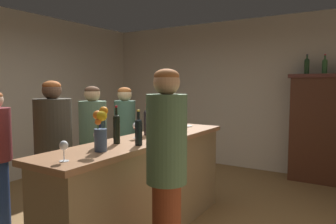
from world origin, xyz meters
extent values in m
plane|color=brown|center=(0.00, 0.00, 0.00)|extent=(7.71, 7.71, 0.00)
cube|color=#BDAB94|center=(0.00, 3.02, 1.39)|extent=(5.38, 0.12, 2.77)
cube|color=#89714E|center=(0.31, -0.20, 0.49)|extent=(0.50, 2.41, 0.98)
cube|color=#9A6946|center=(0.31, -0.20, 1.01)|extent=(0.57, 2.51, 0.05)
cube|color=#462315|center=(1.62, 2.74, 0.87)|extent=(0.91, 0.33, 1.74)
cube|color=#4C241C|center=(1.62, 2.74, 1.71)|extent=(0.99, 0.39, 0.06)
cylinder|color=#2B522F|center=(0.25, 0.23, 1.14)|extent=(0.06, 0.06, 0.22)
sphere|color=#2B522F|center=(0.25, 0.23, 1.25)|extent=(0.06, 0.06, 0.06)
cylinder|color=#2B522F|center=(0.25, 0.23, 1.29)|extent=(0.02, 0.02, 0.09)
cylinder|color=red|center=(0.25, 0.23, 1.34)|extent=(0.02, 0.02, 0.02)
cylinder|color=black|center=(0.26, -0.59, 1.15)|extent=(0.06, 0.06, 0.24)
sphere|color=black|center=(0.26, -0.59, 1.27)|extent=(0.06, 0.06, 0.06)
cylinder|color=black|center=(0.26, -0.59, 1.32)|extent=(0.02, 0.02, 0.10)
cylinder|color=#A81621|center=(0.26, -0.59, 1.37)|extent=(0.02, 0.02, 0.02)
cylinder|color=black|center=(0.25, 0.08, 1.14)|extent=(0.08, 0.08, 0.21)
sphere|color=black|center=(0.25, 0.08, 1.24)|extent=(0.08, 0.08, 0.08)
cylinder|color=black|center=(0.25, 0.08, 1.27)|extent=(0.03, 0.03, 0.07)
cylinder|color=red|center=(0.25, 0.08, 1.32)|extent=(0.04, 0.04, 0.02)
cylinder|color=black|center=(0.47, -0.54, 1.13)|extent=(0.07, 0.07, 0.20)
sphere|color=black|center=(0.47, -0.54, 1.23)|extent=(0.07, 0.07, 0.07)
cylinder|color=black|center=(0.47, -0.54, 1.28)|extent=(0.03, 0.03, 0.10)
cylinder|color=gold|center=(0.47, -0.54, 1.34)|extent=(0.03, 0.03, 0.02)
cylinder|color=black|center=(0.21, -0.05, 1.15)|extent=(0.07, 0.07, 0.24)
sphere|color=black|center=(0.21, -0.05, 1.27)|extent=(0.07, 0.07, 0.07)
cylinder|color=black|center=(0.21, -0.05, 1.31)|extent=(0.02, 0.02, 0.08)
cylinder|color=#AE1725|center=(0.21, -0.05, 1.36)|extent=(0.03, 0.03, 0.02)
cylinder|color=#1A233D|center=(0.19, -0.71, 1.14)|extent=(0.06, 0.06, 0.21)
sphere|color=#1A233D|center=(0.19, -0.71, 1.24)|extent=(0.06, 0.06, 0.06)
cylinder|color=#1A233D|center=(0.19, -0.71, 1.28)|extent=(0.03, 0.03, 0.09)
cylinder|color=black|center=(0.19, -0.71, 1.33)|extent=(0.03, 0.03, 0.02)
cylinder|color=white|center=(0.38, -1.29, 1.03)|extent=(0.07, 0.07, 0.00)
cylinder|color=white|center=(0.38, -1.29, 1.07)|extent=(0.01, 0.01, 0.07)
ellipsoid|color=white|center=(0.38, -1.29, 1.14)|extent=(0.06, 0.06, 0.07)
cylinder|color=white|center=(0.26, -0.83, 1.03)|extent=(0.06, 0.06, 0.00)
cylinder|color=white|center=(0.26, -0.83, 1.07)|extent=(0.01, 0.01, 0.07)
ellipsoid|color=white|center=(0.26, -0.83, 1.15)|extent=(0.07, 0.07, 0.08)
ellipsoid|color=maroon|center=(0.26, -0.83, 1.12)|extent=(0.05, 0.05, 0.03)
cylinder|color=white|center=(0.23, -0.26, 1.03)|extent=(0.07, 0.07, 0.00)
cylinder|color=white|center=(0.23, -0.26, 1.08)|extent=(0.01, 0.01, 0.08)
ellipsoid|color=white|center=(0.23, -0.26, 1.16)|extent=(0.08, 0.08, 0.08)
ellipsoid|color=maroon|center=(0.23, -0.26, 1.14)|extent=(0.06, 0.06, 0.03)
cylinder|color=white|center=(0.33, 0.45, 1.03)|extent=(0.07, 0.07, 0.00)
cylinder|color=white|center=(0.33, 0.45, 1.07)|extent=(0.01, 0.01, 0.07)
ellipsoid|color=white|center=(0.33, 0.45, 1.14)|extent=(0.06, 0.06, 0.07)
cylinder|color=#374968|center=(0.37, -0.90, 1.12)|extent=(0.10, 0.10, 0.18)
cylinder|color=#38602D|center=(0.39, -0.91, 1.23)|extent=(0.01, 0.01, 0.18)
sphere|color=gold|center=(0.39, -0.91, 1.32)|extent=(0.08, 0.08, 0.08)
cylinder|color=#38602D|center=(0.38, -0.87, 1.25)|extent=(0.01, 0.01, 0.22)
sphere|color=orange|center=(0.38, -0.87, 1.36)|extent=(0.07, 0.07, 0.07)
cylinder|color=#38602D|center=(0.34, -0.91, 1.23)|extent=(0.01, 0.01, 0.18)
sphere|color=orange|center=(0.34, -0.91, 1.33)|extent=(0.07, 0.07, 0.07)
cylinder|color=#38602D|center=(0.37, -0.94, 1.21)|extent=(0.01, 0.01, 0.13)
sphere|color=orange|center=(0.37, -0.94, 1.28)|extent=(0.05, 0.05, 0.05)
cylinder|color=white|center=(0.23, 0.77, 1.04)|extent=(0.18, 0.18, 0.01)
cylinder|color=#1C351A|center=(1.37, 2.74, 1.84)|extent=(0.08, 0.08, 0.21)
sphere|color=#1C351A|center=(1.37, 2.74, 1.95)|extent=(0.08, 0.08, 0.08)
cylinder|color=#1C351A|center=(1.37, 2.74, 1.99)|extent=(0.03, 0.03, 0.09)
cylinder|color=black|center=(1.37, 2.74, 2.05)|extent=(0.03, 0.03, 0.02)
cylinder|color=#2A5127|center=(1.63, 2.74, 1.83)|extent=(0.08, 0.08, 0.19)
sphere|color=#2A5127|center=(1.63, 2.74, 1.93)|extent=(0.08, 0.08, 0.08)
cylinder|color=#2A5127|center=(1.63, 2.74, 1.98)|extent=(0.03, 0.03, 0.10)
cylinder|color=#B51523|center=(1.63, 2.74, 2.03)|extent=(0.03, 0.03, 0.02)
cylinder|color=#1B2C48|center=(-0.80, 0.79, 0.38)|extent=(0.22, 0.22, 0.76)
cylinder|color=#406452|center=(-0.80, 0.79, 1.05)|extent=(0.31, 0.31, 0.57)
sphere|color=#D4B383|center=(-0.80, 0.79, 1.43)|extent=(0.21, 0.21, 0.21)
ellipsoid|color=#A75A27|center=(-0.80, 0.79, 1.48)|extent=(0.20, 0.20, 0.12)
cylinder|color=#465C43|center=(-0.53, -0.66, 0.41)|extent=(0.27, 0.27, 0.81)
cylinder|color=#373329|center=(-0.53, -0.66, 1.12)|extent=(0.38, 0.38, 0.62)
sphere|color=brown|center=(-0.53, -0.66, 1.51)|extent=(0.19, 0.19, 0.19)
ellipsoid|color=#964D23|center=(-0.53, -0.66, 1.56)|extent=(0.18, 0.18, 0.11)
cylinder|color=#282B2A|center=(-0.58, -0.06, 0.39)|extent=(0.24, 0.24, 0.78)
cylinder|color=#4D6A51|center=(-0.58, -0.06, 1.07)|extent=(0.33, 0.33, 0.60)
sphere|color=tan|center=(-0.58, -0.06, 1.46)|extent=(0.19, 0.19, 0.19)
ellipsoid|color=#4D3322|center=(-0.58, -0.06, 1.50)|extent=(0.18, 0.18, 0.10)
cylinder|color=#4D6C4A|center=(0.95, -0.83, 1.18)|extent=(0.30, 0.30, 0.65)
sphere|color=tan|center=(0.95, -0.83, 1.59)|extent=(0.19, 0.19, 0.19)
ellipsoid|color=#9E5B2D|center=(0.95, -0.83, 1.63)|extent=(0.18, 0.18, 0.11)
camera|label=1|loc=(2.15, -2.73, 1.57)|focal=33.34mm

